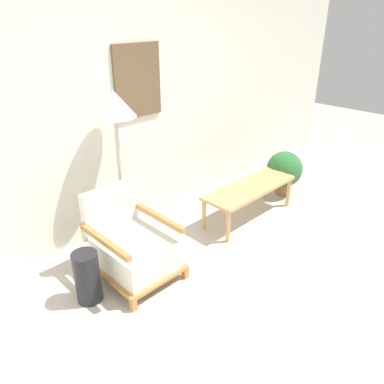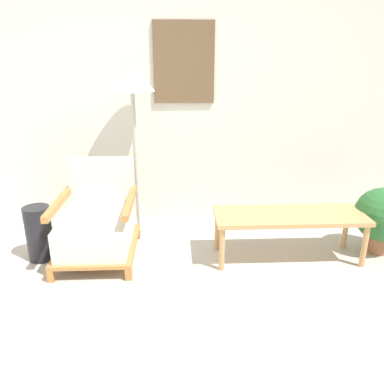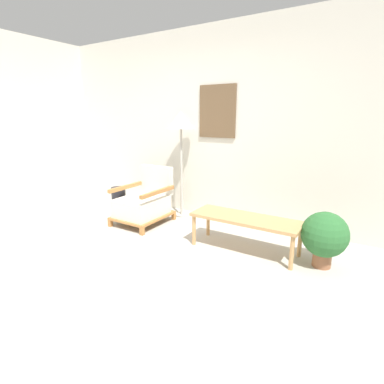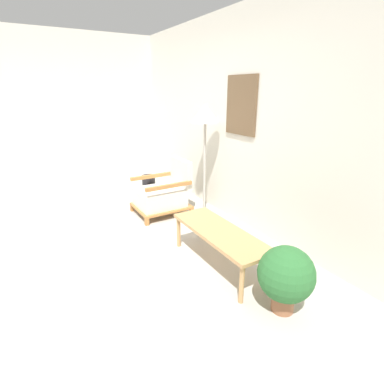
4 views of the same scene
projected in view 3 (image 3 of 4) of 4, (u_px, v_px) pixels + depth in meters
name	position (u px, v px, depth m)	size (l,w,h in m)	color
ground_plane	(93.00, 274.00, 2.91)	(14.00, 14.00, 0.00)	#B7B2A8
wall_back	(206.00, 126.00, 4.38)	(8.00, 0.09, 2.70)	silver
armchair	(144.00, 203.00, 4.25)	(0.63, 0.75, 0.78)	#B2753D
floor_lamp	(181.00, 125.00, 4.27)	(0.40, 0.40, 1.56)	#B7B2A8
coffee_table	(245.00, 221.00, 3.34)	(1.22, 0.42, 0.40)	tan
vase	(119.00, 202.00, 4.49)	(0.21, 0.21, 0.46)	black
potted_plant	(325.00, 236.00, 2.98)	(0.46, 0.46, 0.58)	#935B3D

